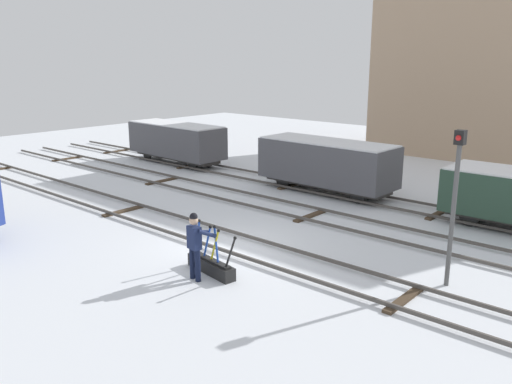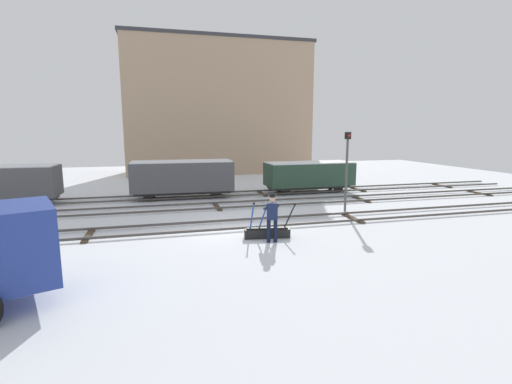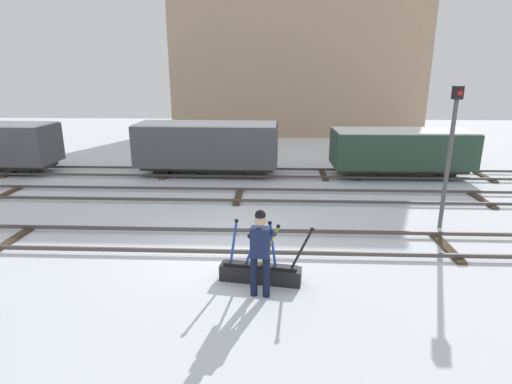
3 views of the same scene
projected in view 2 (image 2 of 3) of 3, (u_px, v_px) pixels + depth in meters
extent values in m
plane|color=silver|center=(232.00, 227.00, 16.32)|extent=(60.00, 60.00, 0.00)
cube|color=#4C4742|center=(236.00, 228.00, 15.61)|extent=(44.00, 0.07, 0.10)
cube|color=#4C4742|center=(229.00, 220.00, 16.99)|extent=(44.00, 0.07, 0.10)
cube|color=#423323|center=(88.00, 236.00, 14.85)|extent=(0.24, 1.94, 0.08)
cube|color=#423323|center=(353.00, 218.00, 17.78)|extent=(0.24, 1.94, 0.08)
cube|color=#4C4742|center=(220.00, 208.00, 19.66)|extent=(44.00, 0.07, 0.10)
cube|color=#4C4742|center=(216.00, 203.00, 21.04)|extent=(44.00, 0.07, 0.10)
cube|color=#423323|center=(39.00, 216.00, 18.17)|extent=(0.24, 1.94, 0.08)
cube|color=#423323|center=(217.00, 207.00, 20.36)|extent=(0.24, 1.94, 0.08)
cube|color=#423323|center=(361.00, 199.00, 22.56)|extent=(0.24, 1.94, 0.08)
cube|color=#423323|center=(479.00, 193.00, 24.75)|extent=(0.24, 1.94, 0.08)
cube|color=#4C4742|center=(211.00, 197.00, 22.94)|extent=(44.00, 0.07, 0.10)
cube|color=#4C4742|center=(208.00, 193.00, 24.32)|extent=(44.00, 0.07, 0.10)
cube|color=#423323|center=(23.00, 204.00, 21.01)|extent=(0.24, 1.94, 0.08)
cube|color=#423323|center=(152.00, 199.00, 22.77)|extent=(0.24, 1.94, 0.08)
cube|color=#423323|center=(262.00, 194.00, 24.52)|extent=(0.24, 1.94, 0.08)
cube|color=#423323|center=(358.00, 189.00, 26.28)|extent=(0.24, 1.94, 0.08)
cube|color=#423323|center=(442.00, 186.00, 28.03)|extent=(0.24, 1.94, 0.08)
cube|color=black|center=(267.00, 233.00, 14.67)|extent=(1.83, 0.62, 0.36)
cube|color=black|center=(267.00, 228.00, 14.63)|extent=(1.63, 0.43, 0.06)
cylinder|color=#1E47B7|center=(252.00, 216.00, 14.49)|extent=(0.21, 0.09, 1.05)
sphere|color=black|center=(254.00, 203.00, 14.41)|extent=(0.09, 0.09, 0.09)
cylinder|color=#1E47B7|center=(263.00, 217.00, 14.54)|extent=(0.40, 0.11, 1.01)
sphere|color=black|center=(268.00, 204.00, 14.47)|extent=(0.09, 0.09, 0.09)
cylinder|color=yellow|center=(272.00, 217.00, 14.58)|extent=(0.44, 0.12, 1.00)
sphere|color=black|center=(277.00, 204.00, 14.52)|extent=(0.09, 0.09, 0.09)
cylinder|color=#1E47B7|center=(274.00, 216.00, 14.58)|extent=(0.20, 0.08, 1.05)
sphere|color=black|center=(272.00, 203.00, 14.49)|extent=(0.09, 0.09, 0.09)
cylinder|color=black|center=(289.00, 217.00, 14.65)|extent=(0.48, 0.12, 0.98)
sphere|color=black|center=(295.00, 204.00, 14.60)|extent=(0.09, 0.09, 0.09)
cylinder|color=#111831|center=(269.00, 231.00, 14.04)|extent=(0.15, 0.15, 0.89)
cylinder|color=#111831|center=(275.00, 231.00, 14.06)|extent=(0.15, 0.15, 0.89)
cube|color=#192347|center=(272.00, 211.00, 13.92)|extent=(0.41, 0.29, 0.63)
sphere|color=tan|center=(272.00, 199.00, 13.85)|extent=(0.24, 0.24, 0.24)
sphere|color=black|center=(272.00, 196.00, 13.83)|extent=(0.22, 0.22, 0.22)
cylinder|color=#192347|center=(266.00, 209.00, 14.18)|extent=(0.20, 0.61, 0.24)
cylinder|color=#192347|center=(277.00, 207.00, 14.19)|extent=(0.19, 0.59, 0.35)
cube|color=navy|center=(10.00, 245.00, 8.91)|extent=(2.50, 2.62, 1.90)
cube|color=black|center=(51.00, 226.00, 9.35)|extent=(0.64, 1.69, 0.76)
cylinder|color=#4C4C4C|center=(346.00, 176.00, 19.06)|extent=(0.12, 0.12, 3.75)
cube|color=black|center=(348.00, 136.00, 18.72)|extent=(0.24, 0.24, 0.36)
sphere|color=red|center=(349.00, 136.00, 18.59)|extent=(0.14, 0.14, 0.14)
cube|color=tan|center=(218.00, 109.00, 36.62)|extent=(17.51, 6.02, 12.35)
cube|color=#38383D|center=(217.00, 42.00, 35.56)|extent=(17.86, 6.14, 0.30)
cube|color=#2D2B28|center=(183.00, 192.00, 23.18)|extent=(5.89, 1.43, 0.20)
cube|color=#4C4C51|center=(182.00, 176.00, 23.01)|extent=(6.21, 2.31, 1.77)
cube|color=white|center=(182.00, 161.00, 22.86)|extent=(6.09, 2.22, 0.06)
cylinder|color=black|center=(149.00, 195.00, 22.15)|extent=(0.70, 0.11, 0.70)
cylinder|color=black|center=(150.00, 192.00, 23.30)|extent=(0.70, 0.11, 0.70)
cylinder|color=black|center=(216.00, 193.00, 23.07)|extent=(0.70, 0.11, 0.70)
cylinder|color=black|center=(214.00, 190.00, 24.22)|extent=(0.70, 0.11, 0.70)
cube|color=#2D2B28|center=(309.00, 186.00, 25.28)|extent=(5.58, 1.43, 0.20)
cube|color=#284233|center=(309.00, 174.00, 25.14)|extent=(5.89, 2.33, 1.51)
cube|color=white|center=(309.00, 162.00, 25.01)|extent=(5.77, 2.24, 0.06)
cylinder|color=black|center=(286.00, 190.00, 24.20)|extent=(0.70, 0.11, 0.70)
cylinder|color=black|center=(279.00, 187.00, 25.37)|extent=(0.70, 0.11, 0.70)
cylinder|color=black|center=(338.00, 187.00, 25.21)|extent=(0.70, 0.11, 0.70)
cylinder|color=black|center=(330.00, 185.00, 26.38)|extent=(0.70, 0.11, 0.70)
cylinder|color=black|center=(35.00, 200.00, 20.57)|extent=(0.70, 0.12, 0.70)
cylinder|color=black|center=(42.00, 197.00, 21.65)|extent=(0.70, 0.12, 0.70)
ellipsoid|color=#333338|center=(134.00, 37.00, 34.47)|extent=(0.27, 0.14, 0.11)
sphere|color=#333338|center=(135.00, 37.00, 34.48)|extent=(0.07, 0.07, 0.07)
ellipsoid|color=#514C47|center=(278.00, 43.00, 36.95)|extent=(0.28, 0.22, 0.11)
sphere|color=#514C47|center=(278.00, 43.00, 37.01)|extent=(0.07, 0.07, 0.07)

